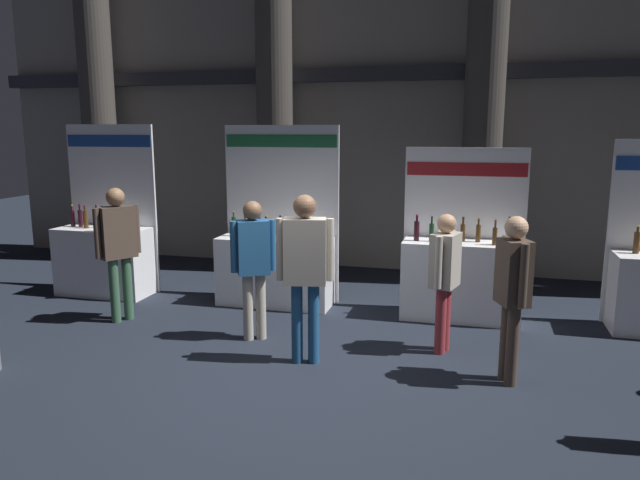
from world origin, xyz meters
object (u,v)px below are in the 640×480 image
Objects in this scene: exhibitor_booth_1 at (276,262)px; visitor_5 at (253,258)px; visitor_4 at (118,242)px; visitor_3 at (305,262)px; visitor_8 at (445,271)px; visitor_6 at (513,285)px; exhibitor_booth_2 at (461,274)px; exhibitor_booth_0 at (105,253)px.

visitor_5 is (0.23, -1.49, 0.38)m from exhibitor_booth_1.
visitor_3 is at bearing -73.29° from visitor_4.
visitor_5 is 2.23m from visitor_8.
visitor_3 is 0.97m from visitor_5.
visitor_6 is at bearing -32.53° from exhibitor_booth_1.
exhibitor_booth_0 is at bearing -178.13° from exhibitor_booth_2.
exhibitor_booth_1 is 3.75m from visitor_6.
visitor_8 is at bearing 14.32° from visitor_3.
visitor_5 is 1.00× the size of visitor_6.
visitor_4 is (0.98, -1.11, 0.43)m from exhibitor_booth_0.
visitor_6 reaches higher than visitor_8.
visitor_6 is at bearing -75.15° from exhibitor_booth_2.
exhibitor_booth_0 reaches higher than exhibitor_booth_1.
visitor_8 is (2.46, -1.32, 0.33)m from exhibitor_booth_1.
visitor_3 is 1.09× the size of visitor_5.
exhibitor_booth_0 is at bearing 141.26° from visitor_3.
visitor_6 is (2.91, -0.52, 0.00)m from visitor_5.
visitor_3 is (1.03, -2.03, 0.51)m from exhibitor_booth_1.
exhibitor_booth_0 is 1.62× the size of visitor_8.
exhibitor_booth_0 is 1.00× the size of exhibitor_booth_1.
visitor_3 reaches higher than visitor_8.
exhibitor_booth_0 is at bearing 73.64° from visitor_4.
visitor_8 is (5.17, -1.15, 0.31)m from exhibitor_booth_0.
exhibitor_booth_1 reaches higher than visitor_4.
visitor_4 is 4.93m from visitor_6.
visitor_5 is (-2.38, -1.49, 0.39)m from exhibitor_booth_2.
visitor_5 is (1.96, -0.21, -0.06)m from visitor_4.
exhibitor_booth_0 is at bearing -86.53° from visitor_8.
visitor_4 is at bearing 59.74° from visitor_6.
visitor_3 is at bearing -63.15° from exhibitor_booth_1.
visitor_3 is 1.61m from visitor_8.
exhibitor_booth_1 reaches higher than visitor_6.
exhibitor_booth_1 is at bearing -110.37° from visitor_5.
exhibitor_booth_2 reaches higher than visitor_5.
exhibitor_booth_2 is 1.37m from visitor_8.
exhibitor_booth_0 reaches higher than visitor_5.
visitor_4 is (-2.76, 0.76, -0.06)m from visitor_3.
exhibitor_booth_1 is at bearing -21.55° from visitor_4.
exhibitor_booth_2 is 1.28× the size of visitor_4.
visitor_5 is (-0.80, 0.54, -0.12)m from visitor_3.
exhibitor_booth_1 reaches higher than visitor_3.
visitor_5 reaches higher than visitor_8.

